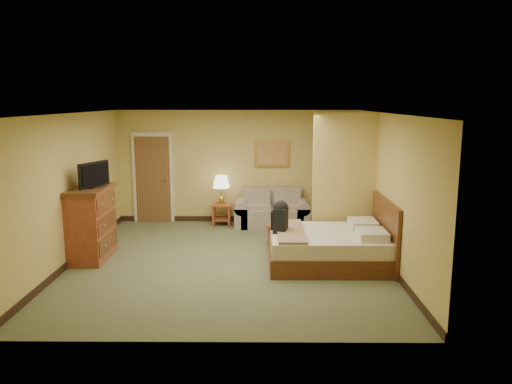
{
  "coord_description": "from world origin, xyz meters",
  "views": [
    {
      "loc": [
        0.55,
        -8.48,
        2.82
      ],
      "look_at": [
        0.47,
        0.6,
        1.15
      ],
      "focal_mm": 35.0,
      "sensor_mm": 36.0,
      "label": 1
    }
  ],
  "objects_px": {
    "loveseat": "(272,214)",
    "coffee_table": "(287,229)",
    "bed": "(333,246)",
    "dresser": "(91,223)"
  },
  "relations": [
    {
      "from": "bed",
      "to": "loveseat",
      "type": "bearing_deg",
      "value": 110.54
    },
    {
      "from": "loveseat",
      "to": "coffee_table",
      "type": "height_order",
      "value": "loveseat"
    },
    {
      "from": "loveseat",
      "to": "bed",
      "type": "relative_size",
      "value": 0.81
    },
    {
      "from": "dresser",
      "to": "bed",
      "type": "bearing_deg",
      "value": -3.41
    },
    {
      "from": "loveseat",
      "to": "bed",
      "type": "distance_m",
      "value": 2.85
    },
    {
      "from": "coffee_table",
      "to": "dresser",
      "type": "height_order",
      "value": "dresser"
    },
    {
      "from": "loveseat",
      "to": "coffee_table",
      "type": "distance_m",
      "value": 1.48
    },
    {
      "from": "coffee_table",
      "to": "bed",
      "type": "height_order",
      "value": "bed"
    },
    {
      "from": "coffee_table",
      "to": "bed",
      "type": "bearing_deg",
      "value": -58.73
    },
    {
      "from": "loveseat",
      "to": "coffee_table",
      "type": "relative_size",
      "value": 2.03
    }
  ]
}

